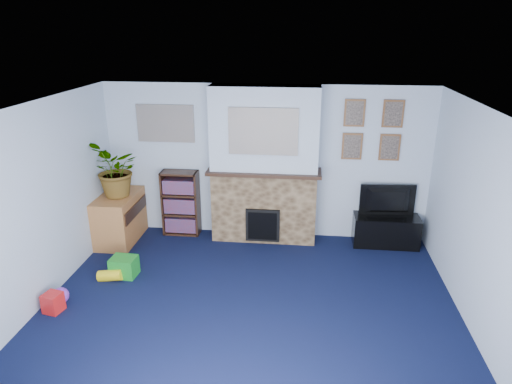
# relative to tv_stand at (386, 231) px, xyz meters

# --- Properties ---
(floor) EXTENTS (5.00, 4.50, 0.01)m
(floor) POSITION_rel_tv_stand_xyz_m (-1.88, -2.03, -0.23)
(floor) COLOR black
(floor) RESTS_ON ground
(ceiling) EXTENTS (5.00, 4.50, 0.01)m
(ceiling) POSITION_rel_tv_stand_xyz_m (-1.88, -2.03, 2.17)
(ceiling) COLOR white
(ceiling) RESTS_ON wall_back
(wall_back) EXTENTS (5.00, 0.04, 2.40)m
(wall_back) POSITION_rel_tv_stand_xyz_m (-1.88, 0.22, 0.97)
(wall_back) COLOR silver
(wall_back) RESTS_ON ground
(wall_front) EXTENTS (5.00, 0.04, 2.40)m
(wall_front) POSITION_rel_tv_stand_xyz_m (-1.88, -4.28, 0.97)
(wall_front) COLOR silver
(wall_front) RESTS_ON ground
(wall_left) EXTENTS (0.04, 4.50, 2.40)m
(wall_left) POSITION_rel_tv_stand_xyz_m (-4.38, -2.03, 0.97)
(wall_left) COLOR silver
(wall_left) RESTS_ON ground
(wall_right) EXTENTS (0.04, 4.50, 2.40)m
(wall_right) POSITION_rel_tv_stand_xyz_m (0.62, -2.03, 0.97)
(wall_right) COLOR silver
(wall_right) RESTS_ON ground
(chimney_breast) EXTENTS (1.72, 0.50, 2.40)m
(chimney_breast) POSITION_rel_tv_stand_xyz_m (-1.88, 0.02, 0.96)
(chimney_breast) COLOR brown
(chimney_breast) RESTS_ON ground
(collage_main) EXTENTS (1.00, 0.03, 0.68)m
(collage_main) POSITION_rel_tv_stand_xyz_m (-1.88, -0.19, 1.55)
(collage_main) COLOR gray
(collage_main) RESTS_ON chimney_breast
(collage_left) EXTENTS (0.90, 0.03, 0.58)m
(collage_left) POSITION_rel_tv_stand_xyz_m (-3.43, 0.21, 1.55)
(collage_left) COLOR gray
(collage_left) RESTS_ON wall_back
(portrait_tl) EXTENTS (0.30, 0.03, 0.40)m
(portrait_tl) POSITION_rel_tv_stand_xyz_m (-0.58, 0.20, 1.77)
(portrait_tl) COLOR brown
(portrait_tl) RESTS_ON wall_back
(portrait_tr) EXTENTS (0.30, 0.03, 0.40)m
(portrait_tr) POSITION_rel_tv_stand_xyz_m (-0.03, 0.20, 1.77)
(portrait_tr) COLOR brown
(portrait_tr) RESTS_ON wall_back
(portrait_bl) EXTENTS (0.30, 0.03, 0.40)m
(portrait_bl) POSITION_rel_tv_stand_xyz_m (-0.58, 0.20, 1.27)
(portrait_bl) COLOR brown
(portrait_bl) RESTS_ON wall_back
(portrait_br) EXTENTS (0.30, 0.03, 0.40)m
(portrait_br) POSITION_rel_tv_stand_xyz_m (-0.03, 0.20, 1.27)
(portrait_br) COLOR brown
(portrait_br) RESTS_ON wall_back
(tv_stand) EXTENTS (0.98, 0.41, 0.47)m
(tv_stand) POSITION_rel_tv_stand_xyz_m (0.00, 0.00, 0.00)
(tv_stand) COLOR black
(tv_stand) RESTS_ON ground
(television) EXTENTS (0.84, 0.17, 0.48)m
(television) POSITION_rel_tv_stand_xyz_m (0.00, 0.02, 0.48)
(television) COLOR black
(television) RESTS_ON tv_stand
(bookshelf) EXTENTS (0.58, 0.28, 1.05)m
(bookshelf) POSITION_rel_tv_stand_xyz_m (-3.23, 0.08, 0.28)
(bookshelf) COLOR black
(bookshelf) RESTS_ON ground
(sideboard) EXTENTS (0.54, 0.96, 0.75)m
(sideboard) POSITION_rel_tv_stand_xyz_m (-4.12, -0.28, 0.12)
(sideboard) COLOR #B16E39
(sideboard) RESTS_ON ground
(potted_plant) EXTENTS (0.91, 0.96, 0.85)m
(potted_plant) POSITION_rel_tv_stand_xyz_m (-4.07, -0.33, 0.95)
(potted_plant) COLOR #26661E
(potted_plant) RESTS_ON sideboard
(mantel_clock) EXTENTS (0.11, 0.07, 0.16)m
(mantel_clock) POSITION_rel_tv_stand_xyz_m (-1.93, -0.03, 1.00)
(mantel_clock) COLOR gold
(mantel_clock) RESTS_ON chimney_breast
(mantel_candle) EXTENTS (0.05, 0.05, 0.16)m
(mantel_candle) POSITION_rel_tv_stand_xyz_m (-1.61, -0.03, 1.01)
(mantel_candle) COLOR #B2BFC6
(mantel_candle) RESTS_ON chimney_breast
(mantel_teddy) EXTENTS (0.12, 0.12, 0.12)m
(mantel_teddy) POSITION_rel_tv_stand_xyz_m (-2.43, -0.03, 0.99)
(mantel_teddy) COLOR gray
(mantel_teddy) RESTS_ON chimney_breast
(mantel_can) EXTENTS (0.06, 0.06, 0.11)m
(mantel_can) POSITION_rel_tv_stand_xyz_m (-1.21, -0.03, 0.99)
(mantel_can) COLOR red
(mantel_can) RESTS_ON chimney_breast
(green_crate) EXTENTS (0.35, 0.29, 0.27)m
(green_crate) POSITION_rel_tv_stand_xyz_m (-3.66, -1.34, -0.08)
(green_crate) COLOR #198C26
(green_crate) RESTS_ON ground
(toy_ball) EXTENTS (0.20, 0.20, 0.20)m
(toy_ball) POSITION_rel_tv_stand_xyz_m (-4.19, -2.06, -0.14)
(toy_ball) COLOR purple
(toy_ball) RESTS_ON ground
(toy_block) EXTENTS (0.23, 0.23, 0.24)m
(toy_block) POSITION_rel_tv_stand_xyz_m (-4.18, -2.23, -0.12)
(toy_block) COLOR red
(toy_block) RESTS_ON ground
(toy_tube) EXTENTS (0.34, 0.15, 0.20)m
(toy_tube) POSITION_rel_tv_stand_xyz_m (-3.80, -1.48, -0.15)
(toy_tube) COLOR yellow
(toy_tube) RESTS_ON ground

